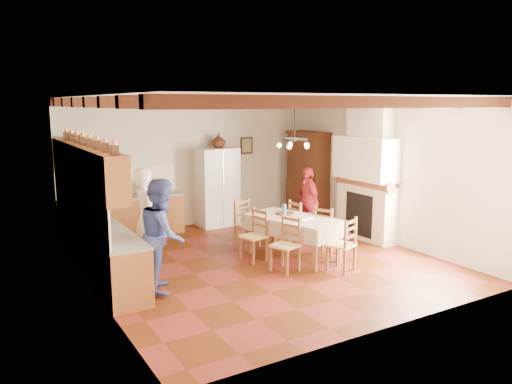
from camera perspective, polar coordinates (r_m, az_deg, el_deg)
floor at (r=9.37m, az=0.41°, el=-7.94°), size 6.00×6.50×0.02m
ceiling at (r=8.91m, az=0.43°, el=10.86°), size 6.00×6.50×0.02m
wall_back at (r=11.90m, az=-7.68°, el=3.30°), size 6.00×0.02×3.00m
wall_front at (r=6.49m, az=15.39°, el=-2.67°), size 6.00×0.02×3.00m
wall_left at (r=7.92m, az=-18.60°, el=-0.56°), size 0.02×6.50×3.00m
wall_right at (r=10.86m, az=14.19°, el=2.43°), size 0.02×6.50×3.00m
ceiling_beams at (r=8.91m, az=0.43°, el=10.22°), size 6.00×6.30×0.16m
lower_cabinets_left at (r=9.23m, az=-17.72°, el=-5.87°), size 0.60×4.30×0.86m
lower_cabinets_back at (r=11.29m, az=-14.20°, el=-2.81°), size 2.30×0.60×0.86m
countertop_left at (r=9.12m, az=-17.87°, el=-3.15°), size 0.62×4.30×0.04m
countertop_back at (r=11.20m, az=-14.30°, el=-0.56°), size 2.34×0.62×0.04m
backsplash_left at (r=9.00m, az=-19.75°, el=-1.34°), size 0.03×4.30×0.60m
backsplash_back at (r=11.42m, az=-14.78°, el=1.25°), size 2.30×0.03×0.60m
upper_cabinets at (r=8.93m, az=-18.99°, el=2.85°), size 0.35×4.20×0.70m
fireplace at (r=10.81m, az=12.33°, el=1.94°), size 0.56×1.60×2.80m
wall_picture at (r=12.52m, az=-1.09°, el=5.34°), size 0.34×0.03×0.42m
refrigerator at (r=11.93m, az=-4.60°, el=0.60°), size 0.93×0.77×1.86m
hutch at (r=12.44m, az=5.97°, el=1.79°), size 0.56×1.24×2.21m
dining_table at (r=9.42m, az=4.29°, el=-3.38°), size 1.38×1.98×0.79m
chandelier at (r=9.18m, az=4.41°, el=6.06°), size 0.47×0.47×0.03m
chair_left_near at (r=8.70m, az=3.33°, el=-6.01°), size 0.51×0.53×0.96m
chair_left_far at (r=9.27m, az=-0.30°, el=-4.98°), size 0.48×0.49×0.96m
chair_right_near at (r=9.74m, az=8.10°, el=-4.34°), size 0.53×0.54×0.96m
chair_right_far at (r=10.22m, az=5.20°, el=-3.59°), size 0.42×0.44×0.96m
chair_end_near at (r=8.84m, az=9.73°, el=-5.88°), size 0.54×0.53×0.96m
chair_end_far at (r=10.16m, az=-1.01°, el=-3.62°), size 0.49×0.47×0.96m
person_man at (r=8.83m, az=-12.41°, el=-3.10°), size 0.47×0.69×1.82m
person_woman_blue at (r=7.89m, az=-10.64°, el=-4.86°), size 0.92×1.03×1.76m
person_woman_red at (r=11.01m, az=5.92°, el=-1.11°), size 0.52×0.94×1.52m
microwave at (r=11.35m, az=-11.39°, el=0.55°), size 0.56×0.40×0.30m
fridge_vase at (r=11.83m, az=-4.30°, el=5.88°), size 0.38×0.38×0.34m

